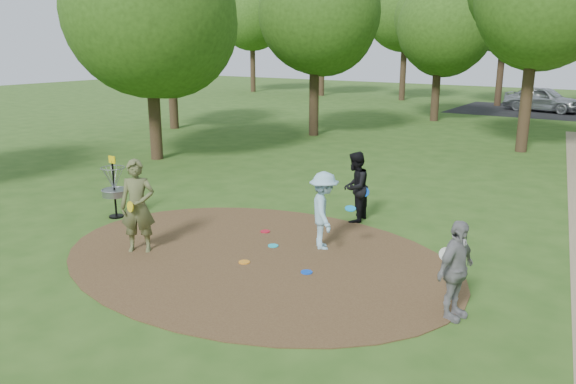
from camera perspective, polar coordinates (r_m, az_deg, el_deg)
The scene contains 14 objects.
ground at distance 11.36m, azimuth -3.36°, elevation -6.68°, with size 100.00×100.00×0.00m, color #2D5119.
dirt_clearing at distance 11.36m, azimuth -3.36°, elevation -6.63°, with size 8.40×8.40×0.02m, color #47301C.
parking_lot at distance 38.91m, azimuth 26.98°, elevation 7.13°, with size 14.00×8.00×0.01m, color black.
player_observer_with_disc at distance 11.77m, azimuth -15.02°, elevation -1.42°, with size 0.84×0.78×1.94m.
player_throwing_with_disc at distance 11.61m, azimuth 3.65°, elevation -1.92°, with size 1.31×1.21×1.64m.
player_walking_with_disc at distance 13.46m, azimuth 6.83°, elevation 0.51°, with size 0.74×0.90×1.70m.
player_waiting_with_disc at distance 9.06m, azimuth 16.67°, elevation -7.62°, with size 0.59×1.00×1.59m.
disc_ground_cyan at distance 11.90m, azimuth -1.52°, elevation -5.48°, with size 0.22×0.22×0.02m, color #1BBFDA.
disc_ground_blue at distance 10.59m, azimuth 1.90°, elevation -8.13°, with size 0.22×0.22×0.02m, color blue.
disc_ground_red at distance 12.79m, azimuth -2.33°, elevation -4.02°, with size 0.22×0.22×0.02m, color red.
car_left at distance 39.05m, azimuth 24.48°, elevation 8.60°, with size 1.86×4.61×1.57m, color #A5A8AC.
disc_ground_orange at distance 11.08m, azimuth -4.47°, elevation -7.11°, with size 0.22×0.22×0.02m, color orange.
disc_golf_basket at distance 14.32m, azimuth -17.28°, elevation 0.90°, with size 0.63×0.63×1.54m.
tree_ring at distance 17.13m, azimuth 19.13°, elevation 17.51°, with size 36.58×45.41×9.03m.
Camera 1 is at (6.35, -8.44, 4.17)m, focal length 35.00 mm.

